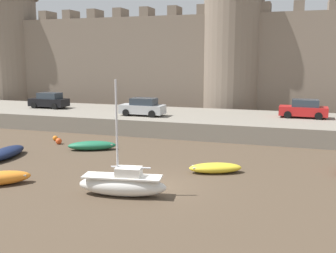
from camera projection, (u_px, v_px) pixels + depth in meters
The scene contains 12 objects.
ground_plane at pixel (154, 187), 20.68m from camera, with size 160.00×160.00×0.00m, color #4C3D2D.
quay_road at pixel (215, 123), 36.34m from camera, with size 71.68×10.00×1.44m, color gray.
castle at pixel (233, 56), 44.47m from camera, with size 67.09×7.41×18.33m.
rowboat_foreground_left at pixel (92, 145), 28.85m from camera, with size 3.65×2.46×0.66m.
sailboat_foreground_centre at pixel (123, 184), 19.23m from camera, with size 4.52×1.85×5.70m.
rowboat_foreground_right at pixel (215, 168), 23.11m from camera, with size 3.30×2.18×0.59m.
rowboat_near_channel_left at pixel (6, 153), 26.52m from camera, with size 1.86×4.01×0.70m.
mooring_buoy_mid_mud at pixel (55, 138), 32.10m from camera, with size 0.41×0.41×0.41m, color orange.
mooring_buoy_near_channel at pixel (59, 141), 30.81m from camera, with size 0.48×0.48×0.48m, color #E04C1E.
car_quay_east at pixel (49, 101), 41.49m from camera, with size 4.14×1.96×1.62m.
car_quay_centre_west at pixel (304, 109), 34.72m from camera, with size 4.14×1.96×1.62m.
car_quay_centre_east at pixel (143, 107), 36.01m from camera, with size 4.14×1.96×1.62m.
Camera 1 is at (6.72, -18.66, 6.70)m, focal length 42.00 mm.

